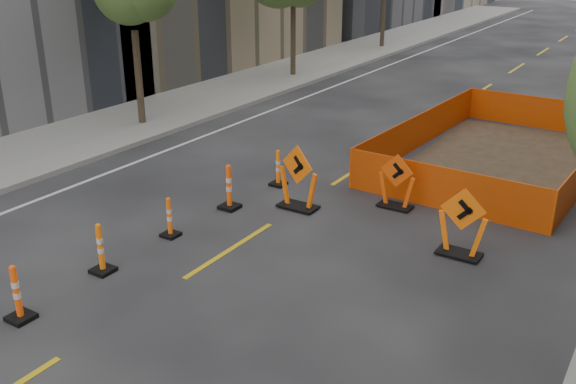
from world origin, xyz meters
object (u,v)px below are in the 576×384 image
Objects in this scene: channelizer_5 at (229,187)px; chevron_sign_left at (298,177)px; channelizer_6 at (278,168)px; channelizer_4 at (169,217)px; channelizer_2 at (17,293)px; chevron_sign_right at (462,222)px; channelizer_3 at (100,248)px; chevron_sign_center at (397,181)px.

chevron_sign_left is at bearing 32.85° from channelizer_5.
channelizer_4 is at bearing -94.45° from channelizer_6.
chevron_sign_right is (5.66, 6.44, 0.23)m from channelizer_2.
channelizer_5 is at bearing -133.52° from chevron_sign_left.
channelizer_3 is 5.88m from channelizer_6.
chevron_sign_right reaches higher than channelizer_6.
chevron_sign_left is (1.26, -1.05, 0.31)m from channelizer_6.
channelizer_2 is at bearing -88.86° from chevron_sign_left.
chevron_sign_center is at bearing 49.53° from channelizer_4.
chevron_sign_left is 1.16× the size of chevron_sign_center.
chevron_sign_right is at bearing 8.88° from chevron_sign_left.
channelizer_6 is at bearing 85.75° from channelizer_5.
chevron_sign_center reaches higher than channelizer_6.
channelizer_5 is 5.60m from chevron_sign_right.
channelizer_4 is 5.50m from chevron_sign_center.
channelizer_6 is at bearing -176.23° from chevron_sign_center.
chevron_sign_left is 2.39m from chevron_sign_center.
channelizer_3 is 0.93× the size of channelizer_5.
channelizer_3 is 1.14× the size of channelizer_4.
channelizer_6 is at bearing 88.27° from channelizer_2.
chevron_sign_right is at bearing 5.80° from channelizer_5.
channelizer_5 is at bearing 89.11° from channelizer_2.
chevron_sign_center is (2.00, 1.31, -0.11)m from chevron_sign_left.
chevron_sign_center is at bearing 66.63° from channelizer_2.
chevron_sign_left is 1.07× the size of chevron_sign_right.
chevron_sign_left reaches higher than channelizer_6.
channelizer_6 is 1.67m from chevron_sign_left.
channelizer_5 is at bearing 176.72° from chevron_sign_right.
channelizer_5 is at bearing -94.25° from channelizer_6.
chevron_sign_center is (3.41, 2.22, 0.13)m from channelizer_5.
channelizer_2 is at bearing -89.01° from channelizer_4.
channelizer_5 is 1.96m from channelizer_6.
channelizer_3 is (-0.09, 1.96, -0.00)m from channelizer_2.
chevron_sign_center reaches higher than channelizer_4.
channelizer_4 is at bearing -165.31° from chevron_sign_right.
channelizer_6 is at bearing 156.52° from chevron_sign_right.
chevron_sign_left reaches higher than channelizer_2.
channelizer_2 is 1.96m from channelizer_3.
chevron_sign_right is (2.16, -1.66, 0.06)m from chevron_sign_center.
chevron_sign_center reaches higher than channelizer_5.
channelizer_6 reaches higher than channelizer_4.
channelizer_3 is 0.65× the size of chevron_sign_left.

